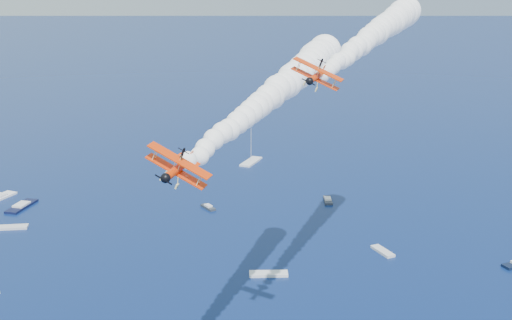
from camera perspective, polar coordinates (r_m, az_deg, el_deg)
biplane_lead at (r=103.36m, az=5.05°, el=6.95°), size 10.77×11.67×7.99m
biplane_trail at (r=79.36m, az=-6.53°, el=-0.71°), size 11.07×11.78×8.27m
smoke_trail_lead at (r=136.96m, az=9.75°, el=10.20°), size 74.22×66.01×12.23m
smoke_trail_trail at (r=110.75m, az=1.56°, el=5.67°), size 74.33×69.21×12.23m
spectator_boats at (r=192.43m, az=-20.31°, el=-7.75°), size 221.65×171.04×0.70m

